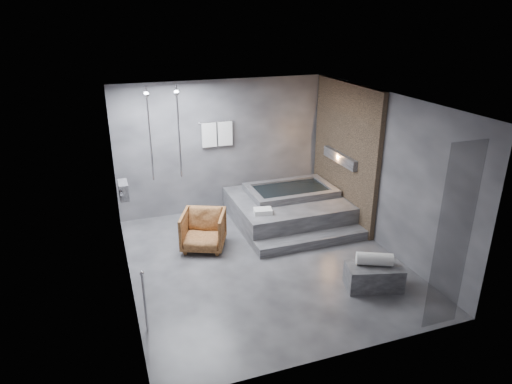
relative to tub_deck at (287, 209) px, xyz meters
name	(u,v)px	position (x,y,z in m)	size (l,w,h in m)	color
room	(282,160)	(-0.65, -1.21, 1.48)	(5.00, 5.04, 2.82)	#302F32
tub_deck	(287,209)	(0.00, 0.00, 0.00)	(2.20, 2.00, 0.50)	#353537
tub_step	(312,241)	(0.00, -1.18, -0.16)	(2.20, 0.36, 0.18)	#353537
concrete_bench	(374,276)	(0.29, -2.77, -0.06)	(0.85, 0.47, 0.38)	#353538
driftwood_chair	(203,230)	(-1.92, -0.61, 0.10)	(0.75, 0.77, 0.70)	#4D2A13
rolled_towel	(375,259)	(0.29, -2.73, 0.23)	(0.20, 0.20, 0.56)	white
deck_towel	(263,211)	(-0.75, -0.57, 0.29)	(0.34, 0.25, 0.09)	white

